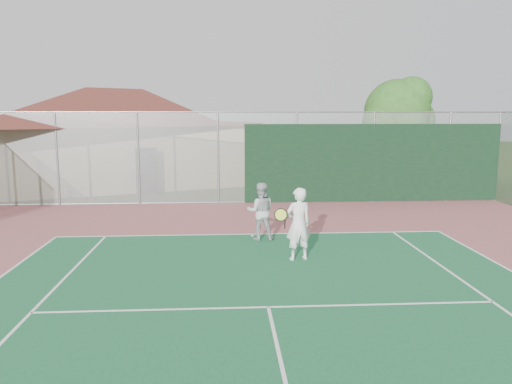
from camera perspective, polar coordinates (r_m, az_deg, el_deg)
back_fence at (r=19.27m, az=4.97°, el=3.64°), size 20.08×0.11×3.53m
clubhouse at (r=25.82m, az=-15.49°, el=7.15°), size 14.87×12.41×5.48m
bleachers at (r=24.03m, az=-22.94°, el=1.51°), size 3.39×2.25×1.18m
tree at (r=25.17m, az=16.01°, el=8.52°), size 3.72×3.52×5.19m
player_white_front at (r=11.70m, az=4.82°, el=-3.72°), size 0.97×0.64×1.72m
player_grey_back at (r=13.56m, az=0.52°, el=-2.30°), size 0.78×0.62×1.57m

